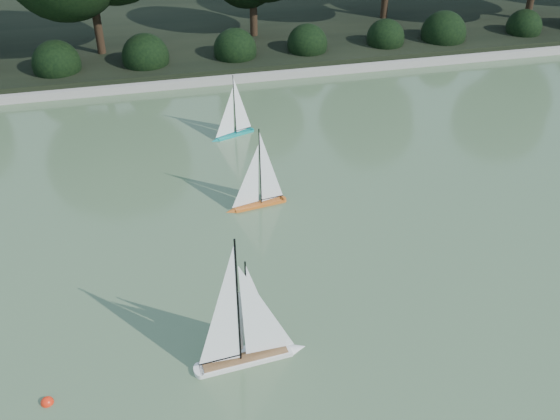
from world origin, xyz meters
name	(u,v)px	position (x,y,z in m)	size (l,w,h in m)	color
ground	(362,353)	(0.00, 0.00, 0.00)	(80.00, 80.00, 0.00)	#3B5533
pond_coping	(233,78)	(0.00, 9.00, 0.09)	(40.00, 0.35, 0.18)	gray
far_bank	(209,26)	(0.00, 13.00, 0.15)	(40.00, 8.00, 0.30)	black
shrub_hedge	(226,51)	(0.00, 9.90, 0.45)	(29.10, 1.10, 1.10)	black
sailboat_white_a	(237,342)	(-1.47, 0.31, 0.24)	(1.12, 0.34, 1.52)	silver
sailboat_white_b	(253,341)	(-1.29, 0.22, 0.30)	(1.40, 0.34, 1.91)	white
sailboat_orange	(254,195)	(-0.61, 3.52, 0.23)	(1.07, 0.32, 1.45)	#CC5D1B
sailboat_teal	(231,127)	(-0.54, 6.15, 0.21)	(0.95, 0.46, 1.32)	#128A7E
race_buoy	(47,403)	(-3.66, 0.12, 0.00)	(0.14, 0.14, 0.14)	red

